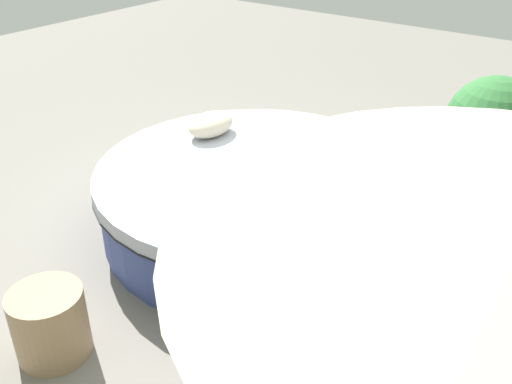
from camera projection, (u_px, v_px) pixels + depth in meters
The scene contains 6 objects.
ground_plane at pixel (256, 227), 5.05m from camera, with size 16.00×16.00×0.00m, color gray.
round_bed at pixel (256, 197), 4.90m from camera, with size 2.70×2.70×0.60m.
throw_pillow_0 at pixel (353, 146), 4.91m from camera, with size 0.53×0.34×0.19m, color silver.
throw_pillow_1 at pixel (211, 124), 5.30m from camera, with size 0.50×0.34×0.21m, color beige.
planter at pixel (491, 129), 5.41m from camera, with size 0.88×0.88×1.12m.
side_table at pixel (50, 323), 3.63m from camera, with size 0.47×0.47×0.47m, color #997A56.
Camera 1 is at (3.42, 2.53, 2.74)m, focal length 40.15 mm.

